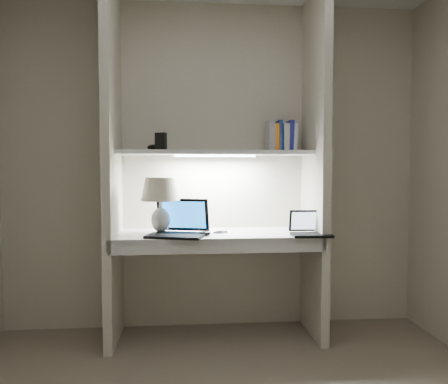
{
  "coord_description": "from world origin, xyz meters",
  "views": [
    {
      "loc": [
        -0.22,
        -1.9,
        1.23
      ],
      "look_at": [
        0.04,
        1.05,
        1.07
      ],
      "focal_mm": 35.0,
      "sensor_mm": 36.0,
      "label": 1
    }
  ],
  "objects": [
    {
      "name": "back_wall",
      "position": [
        0.0,
        1.5,
        1.25
      ],
      "size": [
        3.2,
        0.01,
        2.5
      ],
      "primitive_type": "cube",
      "color": "beige",
      "rests_on": "floor"
    },
    {
      "name": "alcove_panel_left",
      "position": [
        -0.73,
        1.23,
        1.25
      ],
      "size": [
        0.06,
        0.55,
        2.5
      ],
      "primitive_type": "cube",
      "color": "beige",
      "rests_on": "floor"
    },
    {
      "name": "alcove_panel_right",
      "position": [
        0.73,
        1.23,
        1.25
      ],
      "size": [
        0.06,
        0.55,
        2.5
      ],
      "primitive_type": "cube",
      "color": "beige",
      "rests_on": "floor"
    },
    {
      "name": "desk",
      "position": [
        0.0,
        1.23,
        0.75
      ],
      "size": [
        1.4,
        0.55,
        0.04
      ],
      "primitive_type": "cube",
      "color": "white",
      "rests_on": "alcove_panel_left"
    },
    {
      "name": "desk_apron",
      "position": [
        0.0,
        0.96,
        0.72
      ],
      "size": [
        1.46,
        0.03,
        0.1
      ],
      "primitive_type": "cube",
      "color": "silver",
      "rests_on": "desk"
    },
    {
      "name": "shelf",
      "position": [
        0.0,
        1.32,
        1.35
      ],
      "size": [
        1.4,
        0.36,
        0.03
      ],
      "primitive_type": "cube",
      "color": "silver",
      "rests_on": "back_wall"
    },
    {
      "name": "strip_light",
      "position": [
        0.0,
        1.32,
        1.33
      ],
      "size": [
        0.6,
        0.04,
        0.02
      ],
      "primitive_type": "cube",
      "color": "white",
      "rests_on": "shelf"
    },
    {
      "name": "table_lamp",
      "position": [
        -0.39,
        1.19,
        1.04
      ],
      "size": [
        0.27,
        0.27,
        0.4
      ],
      "color": "white",
      "rests_on": "desk"
    },
    {
      "name": "laptop_main",
      "position": [
        -0.26,
        1.12,
        0.83
      ],
      "size": [
        0.45,
        0.41,
        0.25
      ],
      "rotation": [
        0.0,
        0.0,
        -0.28
      ],
      "color": "black",
      "rests_on": "desk"
    },
    {
      "name": "laptop_netbook",
      "position": [
        0.64,
        1.04,
        0.81
      ],
      "size": [
        0.28,
        0.25,
        0.17
      ],
      "rotation": [
        0.0,
        0.0,
        -0.06
      ],
      "color": "black",
      "rests_on": "desk"
    },
    {
      "name": "speaker",
      "position": [
        -0.15,
        1.39,
        0.85
      ],
      "size": [
        0.12,
        0.09,
        0.16
      ],
      "primitive_type": "cube",
      "rotation": [
        0.0,
        0.0,
        0.11
      ],
      "color": "silver",
      "rests_on": "desk"
    },
    {
      "name": "mouse",
      "position": [
        -0.09,
        1.08,
        0.79
      ],
      "size": [
        0.09,
        0.06,
        0.03
      ],
      "primitive_type": "ellipsoid",
      "rotation": [
        0.0,
        0.0,
        0.02
      ],
      "color": "black",
      "rests_on": "desk"
    },
    {
      "name": "cable_coil",
      "position": [
        0.04,
        1.23,
        0.78
      ],
      "size": [
        0.12,
        0.12,
        0.01
      ],
      "primitive_type": "torus",
      "rotation": [
        0.0,
        0.0,
        0.36
      ],
      "color": "black",
      "rests_on": "desk"
    },
    {
      "name": "sticky_note",
      "position": [
        -0.37,
        1.16,
        0.77
      ],
      "size": [
        0.11,
        0.11,
        0.0
      ],
      "primitive_type": "cube",
      "rotation": [
        0.0,
        0.0,
        0.47
      ],
      "color": "yellow",
      "rests_on": "desk"
    },
    {
      "name": "book_row",
      "position": [
        0.51,
        1.39,
        1.47
      ],
      "size": [
        0.22,
        0.15,
        0.23
      ],
      "color": "white",
      "rests_on": "shelf"
    },
    {
      "name": "shelf_box",
      "position": [
        -0.4,
        1.33,
        1.43
      ],
      "size": [
        0.09,
        0.07,
        0.13
      ],
      "primitive_type": "cube",
      "rotation": [
        0.0,
        0.0,
        -0.31
      ],
      "color": "black",
      "rests_on": "shelf"
    },
    {
      "name": "shelf_gadget",
      "position": [
        -0.45,
        1.35,
        1.39
      ],
      "size": [
        0.11,
        0.08,
        0.04
      ],
      "primitive_type": "ellipsoid",
      "rotation": [
        0.0,
        0.0,
        -0.04
      ],
      "color": "black",
      "rests_on": "shelf"
    }
  ]
}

